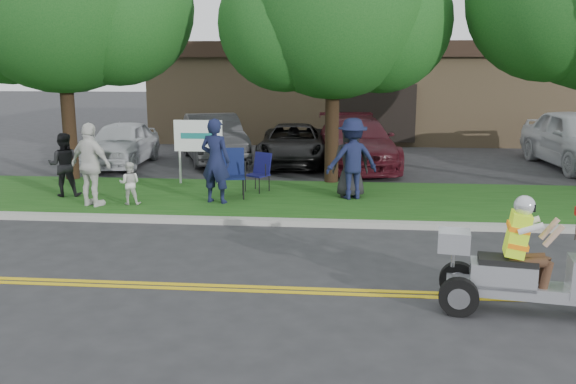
# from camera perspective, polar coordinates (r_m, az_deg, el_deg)

# --- Properties ---
(ground) EXTENTS (120.00, 120.00, 0.00)m
(ground) POSITION_cam_1_polar(r_m,az_deg,el_deg) (9.25, -0.18, -8.06)
(ground) COLOR #28282B
(ground) RESTS_ON ground
(centerline_near) EXTENTS (60.00, 0.10, 0.01)m
(centerline_near) POSITION_cam_1_polar(r_m,az_deg,el_deg) (8.70, -0.55, -9.33)
(centerline_near) COLOR gold
(centerline_near) RESTS_ON ground
(centerline_far) EXTENTS (60.00, 0.10, 0.01)m
(centerline_far) POSITION_cam_1_polar(r_m,az_deg,el_deg) (8.85, -0.44, -8.95)
(centerline_far) COLOR gold
(centerline_far) RESTS_ON ground
(curb) EXTENTS (60.00, 0.25, 0.12)m
(curb) POSITION_cam_1_polar(r_m,az_deg,el_deg) (12.13, 1.21, -2.88)
(curb) COLOR #A8A89E
(curb) RESTS_ON ground
(grass_verge) EXTENTS (60.00, 4.00, 0.10)m
(grass_verge) POSITION_cam_1_polar(r_m,az_deg,el_deg) (14.22, 1.84, -0.69)
(grass_verge) COLOR #174813
(grass_verge) RESTS_ON ground
(commercial_building) EXTENTS (18.00, 8.20, 4.00)m
(commercial_building) POSITION_cam_1_polar(r_m,az_deg,el_deg) (27.67, 7.86, 9.45)
(commercial_building) COLOR #9E7F5B
(commercial_building) RESTS_ON ground
(tree_mid) EXTENTS (5.88, 4.80, 7.05)m
(tree_mid) POSITION_cam_1_polar(r_m,az_deg,el_deg) (15.93, 4.50, 16.48)
(tree_mid) COLOR #332114
(tree_mid) RESTS_ON ground
(business_sign) EXTENTS (1.25, 0.06, 1.75)m
(business_sign) POSITION_cam_1_polar(r_m,az_deg,el_deg) (15.81, -8.39, 4.89)
(business_sign) COLOR silver
(business_sign) RESTS_ON ground
(trike_scooter) EXTENTS (2.37, 0.92, 1.55)m
(trike_scooter) POSITION_cam_1_polar(r_m,az_deg,el_deg) (8.42, 21.02, -7.02)
(trike_scooter) COLOR black
(trike_scooter) RESTS_ON ground
(lawn_chair_a) EXTENTS (0.68, 0.68, 0.93)m
(lawn_chair_a) POSITION_cam_1_polar(r_m,az_deg,el_deg) (14.87, -2.64, 2.12)
(lawn_chair_a) COLOR black
(lawn_chair_a) RESTS_ON grass_verge
(lawn_chair_b) EXTENTS (0.70, 0.72, 1.13)m
(lawn_chair_b) POSITION_cam_1_polar(r_m,az_deg,el_deg) (14.24, -5.29, 2.09)
(lawn_chair_b) COLOR black
(lawn_chair_b) RESTS_ON grass_verge
(spectator_adult_left) EXTENTS (0.78, 0.61, 1.89)m
(spectator_adult_left) POSITION_cam_1_polar(r_m,az_deg,el_deg) (13.60, -6.80, 2.91)
(spectator_adult_left) COLOR #141939
(spectator_adult_left) RESTS_ON grass_verge
(spectator_adult_mid) EXTENTS (0.83, 0.71, 1.48)m
(spectator_adult_mid) POSITION_cam_1_polar(r_m,az_deg,el_deg) (15.14, -20.22, 2.41)
(spectator_adult_mid) COLOR black
(spectator_adult_mid) RESTS_ON grass_verge
(spectator_adult_right) EXTENTS (1.15, 0.80, 1.82)m
(spectator_adult_right) POSITION_cam_1_polar(r_m,az_deg,el_deg) (13.85, -17.95, 2.43)
(spectator_adult_right) COLOR silver
(spectator_adult_right) RESTS_ON grass_verge
(spectator_chair_a) EXTENTS (1.36, 1.03, 1.86)m
(spectator_chair_a) POSITION_cam_1_polar(r_m,az_deg,el_deg) (14.00, 6.03, 3.12)
(spectator_chair_a) COLOR #151A3B
(spectator_chair_a) RESTS_ON grass_verge
(spectator_chair_b) EXTENTS (0.89, 0.63, 1.71)m
(spectator_chair_b) POSITION_cam_1_polar(r_m,az_deg,el_deg) (14.16, 5.90, 2.92)
(spectator_chair_b) COLOR black
(spectator_chair_b) RESTS_ON grass_verge
(child_right) EXTENTS (0.50, 0.41, 0.95)m
(child_right) POSITION_cam_1_polar(r_m,az_deg,el_deg) (13.85, -14.60, 0.80)
(child_right) COLOR silver
(child_right) RESTS_ON grass_verge
(parked_car_far_left) EXTENTS (1.82, 4.15, 1.39)m
(parked_car_far_left) POSITION_cam_1_polar(r_m,az_deg,el_deg) (19.94, -15.33, 4.41)
(parked_car_far_left) COLOR silver
(parked_car_far_left) RESTS_ON ground
(parked_car_left) EXTENTS (3.17, 4.91, 1.53)m
(parked_car_left) POSITION_cam_1_polar(r_m,az_deg,el_deg) (20.20, -6.98, 5.04)
(parked_car_left) COLOR #313134
(parked_car_left) RESTS_ON ground
(parked_car_mid) EXTENTS (2.29, 4.64, 1.27)m
(parked_car_mid) POSITION_cam_1_polar(r_m,az_deg,el_deg) (19.46, 0.49, 4.48)
(parked_car_mid) COLOR black
(parked_car_mid) RESTS_ON ground
(parked_car_right) EXTENTS (2.83, 5.56, 1.54)m
(parked_car_right) POSITION_cam_1_polar(r_m,az_deg,el_deg) (19.06, 6.36, 4.66)
(parked_car_right) COLOR #461019
(parked_car_right) RESTS_ON ground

